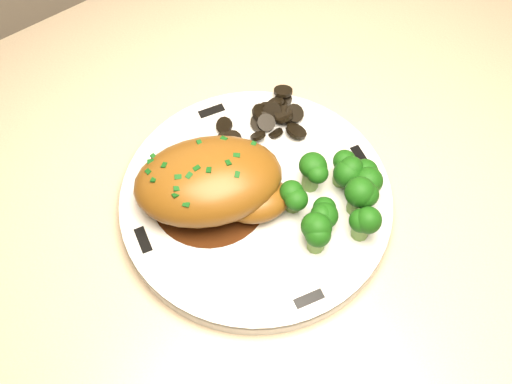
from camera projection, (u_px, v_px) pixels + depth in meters
counter at (459, 168)px, 1.24m from camera, size 2.19×0.72×1.07m
plate at (256, 202)px, 0.64m from camera, size 0.27×0.27×0.02m
rim_accent_0 at (212, 111)px, 0.69m from camera, size 0.03×0.02×0.00m
rim_accent_1 at (143, 240)px, 0.61m from camera, size 0.02×0.03×0.00m
rim_accent_2 at (309, 299)px, 0.58m from camera, size 0.03×0.02×0.00m
rim_accent_3 at (360, 157)px, 0.66m from camera, size 0.02×0.03×0.00m
gravy_pool at (210, 196)px, 0.63m from camera, size 0.12×0.12×0.00m
chicken_breast at (214, 183)px, 0.61m from camera, size 0.17×0.15×0.06m
mushroom_pile at (267, 134)px, 0.67m from camera, size 0.09×0.07×0.02m
broccoli_florets at (335, 198)px, 0.61m from camera, size 0.11×0.10×0.04m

